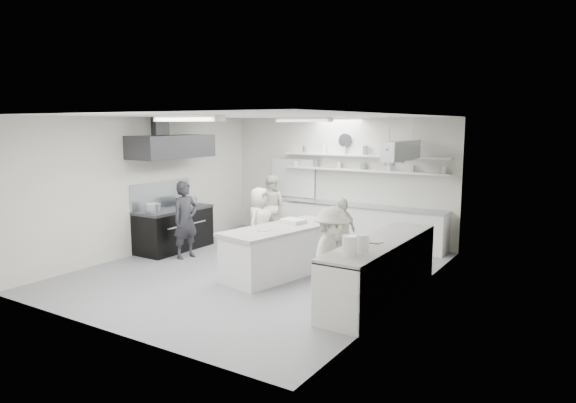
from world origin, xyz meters
The scene contains 27 objects.
floor centered at (0.00, 0.00, -0.01)m, with size 6.00×7.00×0.02m, color gray.
ceiling centered at (0.00, 0.00, 3.01)m, with size 6.00×7.00×0.02m, color white.
wall_back centered at (0.00, 3.50, 1.50)m, with size 6.00×0.04×3.00m, color beige.
wall_front centered at (0.00, -3.50, 1.50)m, with size 6.00×0.04×3.00m, color beige.
wall_left centered at (-3.00, 0.00, 1.50)m, with size 0.04×7.00×3.00m, color beige.
wall_right centered at (3.00, 0.00, 1.50)m, with size 0.04×7.00×3.00m, color beige.
stove centered at (-2.60, 0.40, 0.45)m, with size 0.80×1.80×0.90m, color black.
exhaust_hood centered at (-2.60, 0.40, 2.35)m, with size 0.85×2.00×0.50m, color #343439.
back_counter centered at (0.30, 3.20, 0.46)m, with size 5.00×0.60×0.92m, color silver.
shelf_lower centered at (0.70, 3.37, 1.75)m, with size 4.20×0.26×0.04m, color silver.
shelf_upper centered at (0.70, 3.37, 2.10)m, with size 4.20×0.26×0.04m, color silver.
pass_through_window centered at (-1.30, 3.48, 1.45)m, with size 1.30×0.04×1.00m, color black.
wall_clock centered at (0.20, 3.46, 2.45)m, with size 0.32×0.32×0.05m, color white.
right_counter centered at (2.65, -0.20, 0.47)m, with size 0.74×3.30×0.94m, color silver.
pot_rack centered at (2.00, 2.40, 2.30)m, with size 0.30×1.60×0.40m, color #A2A9B2.
light_fixture_front centered at (0.00, -1.80, 2.94)m, with size 1.30×0.25×0.10m, color silver.
light_fixture_rear centered at (0.00, 1.80, 2.94)m, with size 1.30×0.25×0.10m, color silver.
prep_island centered at (0.54, 0.07, 0.44)m, with size 0.89×2.38×0.88m, color silver.
stove_pot centered at (-2.60, 0.73, 1.04)m, with size 0.38×0.38×0.25m, color #A2A9B2.
cook_stove centered at (-1.86, 0.01, 0.83)m, with size 0.60×0.40×1.65m, color black.
cook_back centered at (-1.49, 2.68, 0.79)m, with size 0.77×0.60×1.58m, color silver.
cook_island_left centered at (-0.55, 0.88, 0.76)m, with size 0.74×0.48×1.52m, color silver.
cook_island_right centered at (1.35, 1.01, 0.72)m, with size 0.84×0.35×1.44m, color silver.
cook_right centered at (2.12, -0.93, 0.79)m, with size 1.02×0.59×1.59m, color silver.
bowl_island_a centered at (0.44, -0.35, 0.91)m, with size 0.25×0.25×0.06m, color #A2A9B2.
bowl_island_b centered at (0.68, 0.68, 0.91)m, with size 0.19×0.19×0.06m, color silver.
bowl_right centered at (2.61, -0.39, 0.97)m, with size 0.26×0.26×0.06m, color silver.
Camera 1 is at (5.70, -7.88, 2.86)m, focal length 31.94 mm.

